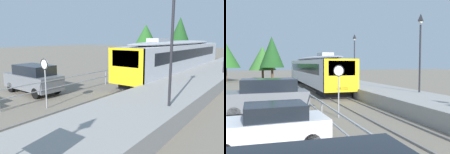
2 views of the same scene
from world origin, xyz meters
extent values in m
plane|color=slate|center=(-3.00, 22.00, 0.00)|extent=(160.00, 160.00, 0.00)
cube|color=slate|center=(0.00, 22.00, 0.03)|extent=(3.20, 60.00, 0.06)
cube|color=slate|center=(-0.72, 22.00, 0.10)|extent=(0.08, 60.00, 0.08)
cube|color=slate|center=(0.72, 22.00, 0.10)|extent=(0.08, 60.00, 0.08)
cube|color=silver|center=(0.00, 29.07, 1.96)|extent=(2.80, 20.14, 2.55)
cube|color=yellow|center=(0.00, 19.10, 1.96)|extent=(2.80, 0.24, 2.55)
cube|color=black|center=(0.00, 19.02, 2.53)|extent=(2.13, 0.08, 1.12)
cube|color=black|center=(0.00, 29.07, 2.37)|extent=(2.82, 16.92, 0.92)
ellipsoid|color=#B2B5BA|center=(0.00, 29.07, 3.42)|extent=(2.69, 19.34, 0.44)
cube|color=#B2B5BA|center=(0.00, 24.03, 3.70)|extent=(1.10, 2.20, 0.36)
cube|color=#EAE5C6|center=(0.00, 19.03, 0.97)|extent=(1.00, 0.10, 0.20)
cube|color=black|center=(0.00, 21.40, 0.42)|extent=(2.24, 3.20, 0.55)
cube|color=black|center=(0.00, 36.74, 0.42)|extent=(2.24, 3.20, 0.55)
cube|color=#999691|center=(3.25, 22.00, 0.45)|extent=(3.90, 60.00, 0.90)
cylinder|color=#232328|center=(4.52, 15.78, 3.20)|extent=(0.12, 0.12, 4.60)
cylinder|color=#9EA0A5|center=(-1.90, 13.95, 1.10)|extent=(0.07, 0.07, 2.20)
cylinder|color=white|center=(-1.90, 13.93, 2.50)|extent=(0.60, 0.03, 0.60)
torus|color=black|center=(-1.90, 13.91, 2.50)|extent=(0.61, 0.05, 0.61)
cylinder|color=#9EA0A5|center=(-3.30, 21.00, 0.62)|extent=(0.06, 0.06, 1.25)
cylinder|color=#9EA0A5|center=(-3.30, 30.00, 0.62)|extent=(0.06, 0.06, 1.25)
cube|color=slate|center=(-5.60, 15.58, 0.86)|extent=(4.60, 1.91, 1.00)
cube|color=black|center=(-5.40, 15.58, 1.70)|extent=(2.90, 1.68, 0.68)
cylinder|color=black|center=(-7.12, 14.74, 0.36)|extent=(0.72, 0.24, 0.72)
cylinder|color=black|center=(-7.12, 16.40, 0.36)|extent=(0.72, 0.24, 0.72)
cylinder|color=black|center=(-4.08, 14.75, 0.36)|extent=(0.72, 0.24, 0.72)
cylinder|color=black|center=(-4.08, 16.41, 0.36)|extent=(0.72, 0.24, 0.72)
cylinder|color=brown|center=(-4.24, 40.65, 1.12)|extent=(0.36, 0.36, 2.23)
cone|color=#1E4C1E|center=(-4.24, 40.65, 4.64)|extent=(3.73, 3.73, 4.82)
cylinder|color=brown|center=(-5.65, 43.92, 0.87)|extent=(0.36, 0.36, 1.73)
cone|color=#38702D|center=(-5.65, 43.92, 3.73)|extent=(4.42, 4.42, 4.00)
cylinder|color=brown|center=(-11.19, 42.62, 1.09)|extent=(0.36, 0.36, 2.18)
cone|color=#286023|center=(-11.19, 42.62, 4.24)|extent=(4.45, 4.45, 4.11)
camera|label=1|loc=(8.19, 6.64, 3.91)|focal=35.29mm
camera|label=2|loc=(-5.76, 1.97, 2.90)|focal=38.24mm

